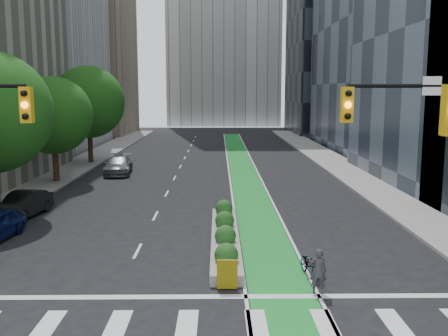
{
  "coord_description": "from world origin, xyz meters",
  "views": [
    {
      "loc": [
        0.91,
        -14.25,
        6.62
      ],
      "look_at": [
        1.18,
        9.47,
        3.0
      ],
      "focal_mm": 40.0,
      "sensor_mm": 36.0,
      "label": 1
    }
  ],
  "objects_px": {
    "bicycle": "(310,265)",
    "parked_car_left_mid": "(23,205)",
    "median_planter": "(225,235)",
    "parked_car_left_far": "(118,165)",
    "cyclist": "(318,271)"
  },
  "relations": [
    {
      "from": "cyclist",
      "to": "parked_car_left_far",
      "type": "relative_size",
      "value": 0.31
    },
    {
      "from": "median_planter",
      "to": "parked_car_left_mid",
      "type": "xyz_separation_m",
      "value": [
        -10.7,
        4.8,
        0.31
      ]
    },
    {
      "from": "median_planter",
      "to": "parked_car_left_far",
      "type": "xyz_separation_m",
      "value": [
        -8.43,
        18.96,
        0.36
      ]
    },
    {
      "from": "median_planter",
      "to": "parked_car_left_far",
      "type": "bearing_deg",
      "value": 113.98
    },
    {
      "from": "cyclist",
      "to": "parked_car_left_far",
      "type": "height_order",
      "value": "cyclist"
    },
    {
      "from": "bicycle",
      "to": "parked_car_left_mid",
      "type": "bearing_deg",
      "value": 136.37
    },
    {
      "from": "median_planter",
      "to": "bicycle",
      "type": "height_order",
      "value": "median_planter"
    },
    {
      "from": "parked_car_left_far",
      "to": "parked_car_left_mid",
      "type": "bearing_deg",
      "value": -104.36
    },
    {
      "from": "median_planter",
      "to": "parked_car_left_mid",
      "type": "distance_m",
      "value": 11.73
    },
    {
      "from": "bicycle",
      "to": "parked_car_left_mid",
      "type": "height_order",
      "value": "parked_car_left_mid"
    },
    {
      "from": "cyclist",
      "to": "parked_car_left_mid",
      "type": "distance_m",
      "value": 17.2
    },
    {
      "from": "parked_car_left_mid",
      "to": "parked_car_left_far",
      "type": "distance_m",
      "value": 14.34
    },
    {
      "from": "median_planter",
      "to": "cyclist",
      "type": "relative_size",
      "value": 6.65
    },
    {
      "from": "parked_car_left_mid",
      "to": "cyclist",
      "type": "bearing_deg",
      "value": -29.34
    },
    {
      "from": "cyclist",
      "to": "parked_car_left_far",
      "type": "xyz_separation_m",
      "value": [
        -11.43,
        24.55,
        -0.04
      ]
    }
  ]
}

